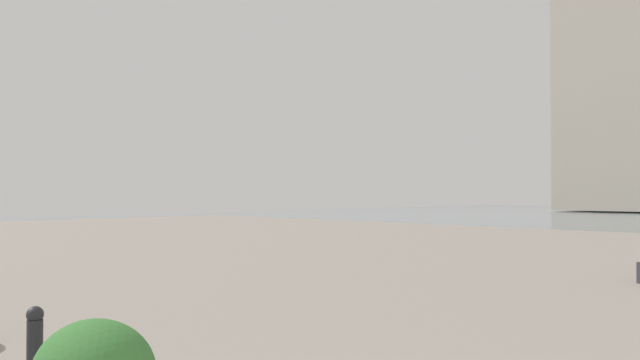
{
  "coord_description": "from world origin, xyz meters",
  "views": [
    {
      "loc": [
        -1.62,
        1.03,
        1.62
      ],
      "look_at": [
        6.84,
        -7.48,
        1.86
      ],
      "focal_mm": 35.62,
      "sensor_mm": 36.0,
      "label": 1
    }
  ],
  "objects": [
    {
      "name": "bollard_near",
      "position": [
        3.42,
        -0.91,
        0.39
      ],
      "size": [
        0.13,
        0.13,
        0.74
      ],
      "color": "#232328",
      "rests_on": "ground"
    }
  ]
}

